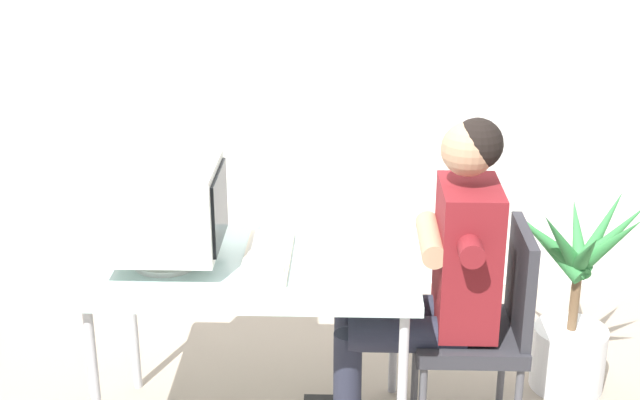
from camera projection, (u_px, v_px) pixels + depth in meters
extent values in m
cube|color=silver|center=(339.00, 2.00, 4.41)|extent=(8.00, 0.10, 3.00)
cylinder|color=#B7B7BC|center=(96.00, 392.00, 3.27)|extent=(0.04, 0.04, 0.71)
cylinder|color=#B7B7BC|center=(402.00, 398.00, 3.23)|extent=(0.04, 0.04, 0.71)
cylinder|color=#B7B7BC|center=(132.00, 314.00, 3.82)|extent=(0.04, 0.04, 0.71)
cylinder|color=#B7B7BC|center=(394.00, 318.00, 3.79)|extent=(0.04, 0.04, 0.71)
cube|color=silver|center=(253.00, 266.00, 3.39)|extent=(1.23, 0.71, 0.04)
cylinder|color=silver|center=(166.00, 262.00, 3.36)|extent=(0.24, 0.24, 0.02)
cylinder|color=silver|center=(166.00, 253.00, 3.35)|extent=(0.06, 0.06, 0.05)
cube|color=silver|center=(163.00, 206.00, 3.28)|extent=(0.40, 0.39, 0.33)
cube|color=black|center=(220.00, 207.00, 3.27)|extent=(0.01, 0.33, 0.27)
cube|color=beige|center=(268.00, 257.00, 3.39)|extent=(0.18, 0.47, 0.02)
cube|color=beige|center=(267.00, 253.00, 3.39)|extent=(0.15, 0.42, 0.01)
cylinder|color=#4C4C51|center=(416.00, 361.00, 3.76)|extent=(0.03, 0.03, 0.40)
cylinder|color=#4C4C51|center=(502.00, 363.00, 3.75)|extent=(0.03, 0.03, 0.40)
cube|color=#2D2D33|center=(467.00, 335.00, 3.51)|extent=(0.42, 0.42, 0.06)
cube|color=#2D2D33|center=(521.00, 281.00, 3.42)|extent=(0.04, 0.38, 0.42)
cube|color=maroon|center=(467.00, 257.00, 3.39)|extent=(0.22, 0.34, 0.57)
sphere|color=#A57A5B|center=(468.00, 149.00, 3.24)|extent=(0.20, 0.20, 0.20)
sphere|color=black|center=(477.00, 144.00, 3.23)|extent=(0.19, 0.19, 0.19)
cylinder|color=#262838|center=(407.00, 334.00, 3.41)|extent=(0.44, 0.14, 0.14)
cylinder|color=#262838|center=(404.00, 312.00, 3.58)|extent=(0.44, 0.14, 0.14)
cylinder|color=#262838|center=(347.00, 388.00, 3.50)|extent=(0.11, 0.11, 0.48)
cylinder|color=#262838|center=(347.00, 363.00, 3.67)|extent=(0.11, 0.11, 0.48)
cylinder|color=maroon|center=(470.00, 249.00, 3.16)|extent=(0.09, 0.14, 0.09)
cylinder|color=maroon|center=(458.00, 207.00, 3.53)|extent=(0.09, 0.14, 0.09)
cylinder|color=#A57A5B|center=(431.00, 239.00, 3.37)|extent=(0.09, 0.34, 0.09)
cylinder|color=silver|center=(568.00, 357.00, 3.91)|extent=(0.31, 0.31, 0.28)
cylinder|color=brown|center=(575.00, 298.00, 3.80)|extent=(0.04, 0.04, 0.30)
cone|color=#317A3D|center=(609.00, 239.00, 3.70)|extent=(0.34, 0.09, 0.36)
cone|color=#317A3D|center=(599.00, 233.00, 3.76)|extent=(0.30, 0.25, 0.38)
cone|color=#317A3D|center=(577.00, 235.00, 3.86)|extent=(0.12, 0.40, 0.28)
cone|color=#317A3D|center=(546.00, 243.00, 3.82)|extent=(0.34, 0.34, 0.28)
cone|color=#317A3D|center=(548.00, 242.00, 3.73)|extent=(0.38, 0.12, 0.32)
cone|color=#317A3D|center=(563.00, 244.00, 3.65)|extent=(0.29, 0.24, 0.39)
cone|color=#317A3D|center=(586.00, 255.00, 3.59)|extent=(0.11, 0.37, 0.34)
cone|color=#317A3D|center=(607.00, 246.00, 3.63)|extent=(0.28, 0.27, 0.39)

